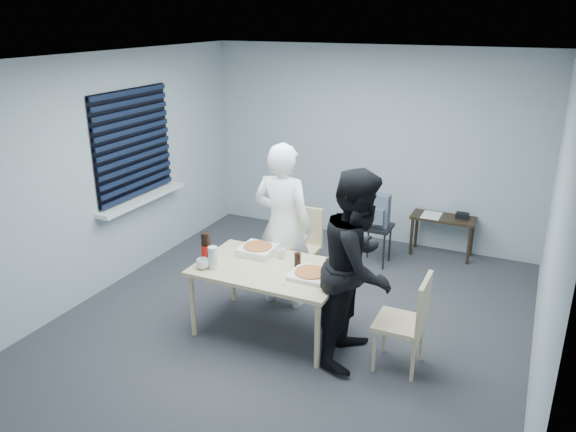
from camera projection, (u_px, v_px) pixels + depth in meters
The scene contains 19 objects.
room at pixel (136, 153), 6.50m from camera, with size 5.00×5.00×5.00m.
dining_table at pixel (270, 273), 5.37m from camera, with size 1.41×0.89×0.69m.
chair_far at pixel (302, 241), 6.43m from camera, with size 0.42×0.42×0.89m.
chair_right at pixel (410, 317), 4.82m from camera, with size 0.42×0.42×0.89m.
person_white at pixel (283, 226), 5.83m from camera, with size 0.65×0.42×1.77m, color white.
person_black at pixel (358, 267), 4.89m from camera, with size 0.86×0.47×1.77m, color black.
side_table at pixel (443, 223), 7.16m from camera, with size 0.80×0.35×0.53m.
stool at pixel (376, 234), 6.94m from camera, with size 0.37×0.37×0.51m.
backpack at pixel (377, 211), 6.83m from camera, with size 0.29×0.21×0.40m.
pizza_box_a at pixel (258, 250), 5.64m from camera, with size 0.34×0.34×0.08m.
pizza_box_b at pixel (311, 274), 5.16m from camera, with size 0.36×0.36×0.05m.
mug_a at pixel (203, 264), 5.31m from camera, with size 0.12×0.12×0.10m, color white.
mug_b at pixel (281, 253), 5.54m from camera, with size 0.10×0.10×0.09m, color white.
cola_glass at pixel (298, 260), 5.33m from camera, with size 0.06×0.06×0.14m, color black.
soda_bottle at pixel (206, 248), 5.40m from camera, with size 0.10×0.10×0.31m.
plastic_cups at pixel (213, 258), 5.30m from camera, with size 0.09×0.09×0.22m, color silver.
rubber_band at pixel (284, 285), 5.00m from camera, with size 0.05×0.05×0.00m, color red.
papers at pixel (431, 215), 7.17m from camera, with size 0.23×0.31×0.01m, color white.
black_box at pixel (462, 216), 7.07m from camera, with size 0.16×0.11×0.07m, color black.
Camera 1 is at (2.07, -4.63, 2.98)m, focal length 35.00 mm.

